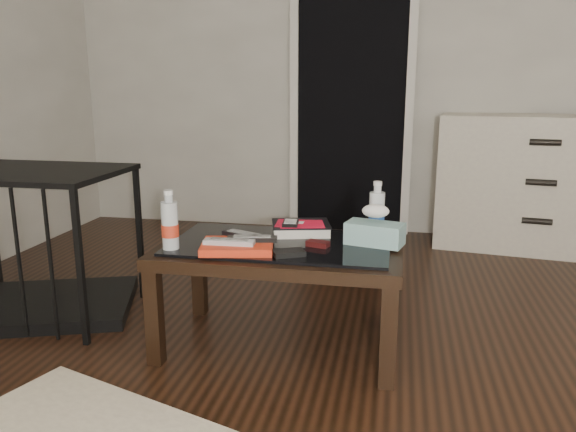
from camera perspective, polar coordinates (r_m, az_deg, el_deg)
name	(u,v)px	position (r m, az deg, el deg)	size (l,w,h in m)	color
ground	(400,419)	(2.06, 11.27, -19.57)	(5.00, 5.00, 0.00)	black
doorway	(351,94)	(4.21, 6.45, 12.18)	(0.90, 0.08, 2.07)	black
coffee_table	(280,257)	(2.35, -0.77, -4.20)	(1.00, 0.60, 0.46)	black
dresser	(531,183)	(4.11, 23.46, 3.08)	(1.26, 0.67, 0.90)	beige
pet_crate	(33,267)	(3.02, -24.44, -4.76)	(1.05, 0.86, 0.71)	black
magazines	(237,246)	(2.24, -5.16, -3.08)	(0.28, 0.21, 0.03)	red
remote_silver	(229,242)	(2.21, -6.01, -2.60)	(0.20, 0.05, 0.02)	#B4B3B8
remote_black_front	(252,238)	(2.25, -3.66, -2.29)	(0.20, 0.05, 0.02)	black
remote_black_back	(244,235)	(2.30, -4.47, -1.91)	(0.20, 0.05, 0.02)	black
textbook	(301,228)	(2.47, 1.31, -1.24)	(0.25, 0.20, 0.05)	black
dvd_mailers	(298,223)	(2.45, 1.03, -0.73)	(0.19, 0.14, 0.01)	red
ipod	(291,223)	(2.41, 0.26, -0.70)	(0.06, 0.10, 0.02)	black
flip_phone	(318,244)	(2.28, 3.05, -2.83)	(0.09, 0.05, 0.02)	black
wallet	(289,253)	(2.16, 0.08, -3.78)	(0.12, 0.07, 0.02)	black
water_bottle_left	(170,220)	(2.27, -11.93, -0.37)	(0.07, 0.07, 0.24)	#B6BEC2
water_bottle_right	(377,209)	(2.44, 9.01, 0.75)	(0.07, 0.07, 0.24)	silver
tissue_box	(375,234)	(2.33, 8.80, -1.78)	(0.23, 0.12, 0.09)	#22727C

